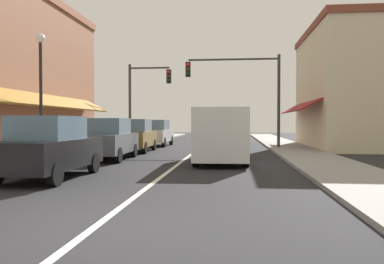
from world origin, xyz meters
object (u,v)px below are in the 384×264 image
(van_in_lane, at_px, (221,134))
(traffic_signal_mast_arm, at_px, (245,84))
(street_lamp_left_near, at_px, (41,77))
(parked_car_far_left, at_px, (156,133))
(parked_car_second_left, at_px, (108,139))
(parked_car_nearest_left, at_px, (49,148))
(traffic_signal_left_corner, at_px, (144,92))
(parked_car_third_left, at_px, (135,136))

(van_in_lane, relative_size, traffic_signal_mast_arm, 0.92)
(street_lamp_left_near, bearing_deg, traffic_signal_mast_arm, 50.86)
(traffic_signal_mast_arm, bearing_deg, parked_car_far_left, 158.51)
(parked_car_second_left, height_order, parked_car_far_left, same)
(parked_car_second_left, distance_m, street_lamp_left_near, 3.74)
(parked_car_second_left, height_order, street_lamp_left_near, street_lamp_left_near)
(street_lamp_left_near, bearing_deg, parked_car_nearest_left, -60.08)
(parked_car_second_left, xyz_separation_m, traffic_signal_left_corner, (-0.64, 9.41, 2.72))
(van_in_lane, height_order, traffic_signal_left_corner, traffic_signal_left_corner)
(parked_car_second_left, bearing_deg, parked_car_third_left, 88.69)
(traffic_signal_left_corner, distance_m, street_lamp_left_near, 11.55)
(parked_car_nearest_left, height_order, van_in_lane, van_in_lane)
(parked_car_nearest_left, relative_size, parked_car_far_left, 0.99)
(van_in_lane, height_order, traffic_signal_mast_arm, traffic_signal_mast_arm)
(street_lamp_left_near, bearing_deg, van_in_lane, 12.05)
(van_in_lane, bearing_deg, parked_car_second_left, 171.35)
(van_in_lane, relative_size, traffic_signal_left_corner, 0.95)
(parked_car_third_left, relative_size, parked_car_far_left, 1.00)
(traffic_signal_left_corner, bearing_deg, traffic_signal_mast_arm, -14.20)
(parked_car_third_left, relative_size, street_lamp_left_near, 0.84)
(traffic_signal_left_corner, bearing_deg, street_lamp_left_near, -96.48)
(parked_car_nearest_left, distance_m, traffic_signal_left_corner, 15.31)
(parked_car_nearest_left, relative_size, traffic_signal_left_corner, 0.75)
(parked_car_far_left, distance_m, traffic_signal_left_corner, 2.89)
(parked_car_far_left, height_order, van_in_lane, van_in_lane)
(parked_car_nearest_left, height_order, parked_car_far_left, same)
(parked_car_far_left, xyz_separation_m, traffic_signal_mast_arm, (5.94, -2.34, 3.04))
(parked_car_nearest_left, distance_m, street_lamp_left_near, 4.79)
(parked_car_third_left, bearing_deg, parked_car_nearest_left, -90.88)
(parked_car_nearest_left, distance_m, parked_car_third_left, 10.23)
(van_in_lane, height_order, street_lamp_left_near, street_lamp_left_near)
(parked_car_nearest_left, xyz_separation_m, van_in_lane, (4.70, 5.02, 0.27))
(van_in_lane, relative_size, street_lamp_left_near, 1.06)
(parked_car_far_left, bearing_deg, van_in_lane, -65.04)
(parked_car_second_left, bearing_deg, parked_car_far_left, 88.07)
(parked_car_third_left, bearing_deg, street_lamp_left_near, -107.78)
(traffic_signal_mast_arm, relative_size, street_lamp_left_near, 1.15)
(parked_car_second_left, xyz_separation_m, van_in_lane, (4.81, -0.62, 0.27))
(parked_car_far_left, bearing_deg, traffic_signal_mast_arm, -20.44)
(parked_car_second_left, distance_m, van_in_lane, 4.86)
(parked_car_far_left, bearing_deg, street_lamp_left_near, -98.41)
(parked_car_nearest_left, bearing_deg, parked_car_third_left, 90.77)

